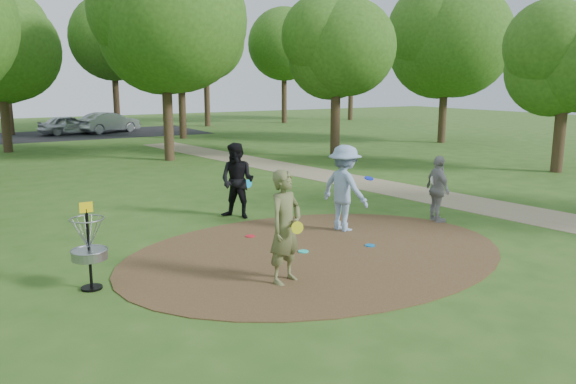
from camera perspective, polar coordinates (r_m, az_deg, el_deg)
ground at (r=11.81m, az=3.00°, el=-6.22°), size 100.00×100.00×0.00m
dirt_clearing at (r=11.81m, az=3.00°, el=-6.18°), size 8.40×8.40×0.02m
footpath at (r=17.46m, az=17.23°, el=-0.94°), size 7.55×39.89×0.01m
parking_lot at (r=40.37m, az=-18.94°, el=5.63°), size 14.00×8.00×0.01m
player_observer_with_disc at (r=9.86m, az=-0.27°, el=-3.59°), size 0.87×0.73×2.04m
player_throwing_with_disc at (r=13.38m, az=5.76°, el=0.38°), size 1.36×1.46×2.06m
player_walking_with_disc at (r=14.62m, az=-5.17°, el=1.14°), size 1.18×1.22×1.97m
player_waiting_with_disc at (r=14.64m, az=14.98°, el=0.28°), size 0.68×1.07×1.70m
disc_ground_cyan at (r=11.82m, az=1.57°, el=-6.05°), size 0.22×0.22×0.02m
disc_ground_blue at (r=12.36m, az=8.33°, el=-5.39°), size 0.22×0.22×0.02m
disc_ground_red at (r=12.97m, az=-3.86°, el=-4.49°), size 0.22×0.22×0.02m
car_left at (r=40.30m, az=-21.40°, el=6.37°), size 3.99×2.19×1.28m
car_right at (r=40.76m, az=-17.73°, el=6.74°), size 4.50×2.99×1.40m
disc_golf_basket at (r=10.17m, az=-19.62°, el=-4.64°), size 0.63×0.63×1.54m
tree_ring at (r=21.06m, az=-6.81°, el=15.94°), size 37.23×46.03×9.40m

